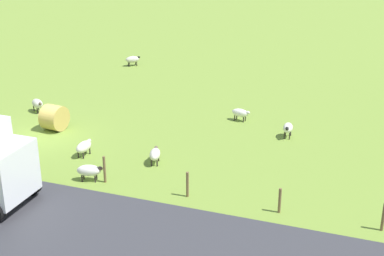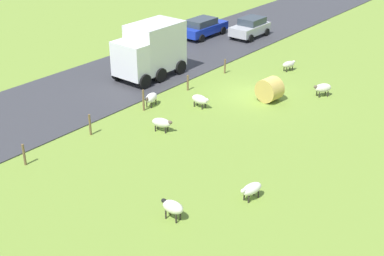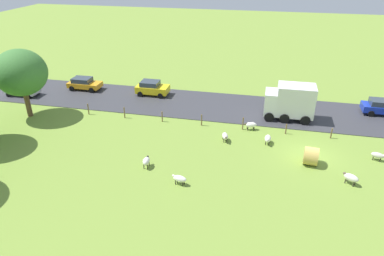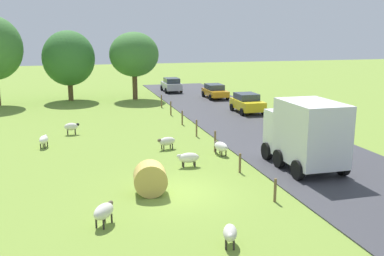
{
  "view_description": "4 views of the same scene",
  "coord_description": "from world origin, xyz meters",
  "px_view_note": "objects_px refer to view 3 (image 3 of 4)",
  "views": [
    {
      "loc": [
        23.6,
        17.5,
        11.55
      ],
      "look_at": [
        -1.69,
        8.38,
        1.03
      ],
      "focal_mm": 51.08,
      "sensor_mm": 36.0,
      "label": 1
    },
    {
      "loc": [
        -15.83,
        25.55,
        12.42
      ],
      "look_at": [
        -1.91,
        8.42,
        1.5
      ],
      "focal_mm": 47.88,
      "sensor_mm": 36.0,
      "label": 2
    },
    {
      "loc": [
        -26.62,
        4.35,
        15.47
      ],
      "look_at": [
        1.66,
        10.62,
        0.65
      ],
      "focal_mm": 32.45,
      "sensor_mm": 36.0,
      "label": 3
    },
    {
      "loc": [
        -4.31,
        -18.04,
        7.08
      ],
      "look_at": [
        2.74,
        7.83,
        1.14
      ],
      "focal_mm": 40.96,
      "sensor_mm": 36.0,
      "label": 4
    }
  ],
  "objects_px": {
    "sheep_1": "(225,136)",
    "truck_0": "(290,101)",
    "sheep_4": "(268,139)",
    "sheep_6": "(251,125)",
    "sheep_2": "(351,178)",
    "sheep_7": "(180,179)",
    "sheep_3": "(146,161)",
    "hay_bale_0": "(311,156)",
    "sheep_5": "(378,155)",
    "car_3": "(152,88)",
    "tree_2": "(21,73)",
    "car_1": "(23,88)",
    "car_4": "(84,83)"
  },
  "relations": [
    {
      "from": "car_4",
      "to": "tree_2",
      "type": "bearing_deg",
      "value": 167.42
    },
    {
      "from": "sheep_4",
      "to": "car_4",
      "type": "relative_size",
      "value": 0.31
    },
    {
      "from": "sheep_6",
      "to": "car_3",
      "type": "relative_size",
      "value": 0.33
    },
    {
      "from": "sheep_4",
      "to": "truck_0",
      "type": "height_order",
      "value": "truck_0"
    },
    {
      "from": "sheep_6",
      "to": "sheep_3",
      "type": "bearing_deg",
      "value": 137.54
    },
    {
      "from": "sheep_2",
      "to": "sheep_7",
      "type": "xyz_separation_m",
      "value": [
        -2.79,
        12.36,
        -0.05
      ]
    },
    {
      "from": "sheep_6",
      "to": "hay_bale_0",
      "type": "distance_m",
      "value": 7.22
    },
    {
      "from": "sheep_1",
      "to": "truck_0",
      "type": "bearing_deg",
      "value": -43.09
    },
    {
      "from": "sheep_3",
      "to": "sheep_7",
      "type": "relative_size",
      "value": 0.88
    },
    {
      "from": "tree_2",
      "to": "sheep_7",
      "type": "bearing_deg",
      "value": -114.3
    },
    {
      "from": "sheep_2",
      "to": "car_3",
      "type": "distance_m",
      "value": 24.36
    },
    {
      "from": "sheep_5",
      "to": "hay_bale_0",
      "type": "distance_m",
      "value": 5.74
    },
    {
      "from": "hay_bale_0",
      "to": "car_1",
      "type": "relative_size",
      "value": 0.38
    },
    {
      "from": "hay_bale_0",
      "to": "sheep_5",
      "type": "bearing_deg",
      "value": -72.33
    },
    {
      "from": "sheep_1",
      "to": "sheep_4",
      "type": "xyz_separation_m",
      "value": [
        0.37,
        -3.8,
        -0.0
      ]
    },
    {
      "from": "tree_2",
      "to": "car_4",
      "type": "height_order",
      "value": "tree_2"
    },
    {
      "from": "sheep_4",
      "to": "car_1",
      "type": "height_order",
      "value": "car_1"
    },
    {
      "from": "sheep_7",
      "to": "car_3",
      "type": "height_order",
      "value": "car_3"
    },
    {
      "from": "sheep_1",
      "to": "car_4",
      "type": "bearing_deg",
      "value": 63.79
    },
    {
      "from": "sheep_4",
      "to": "sheep_6",
      "type": "relative_size",
      "value": 0.97
    },
    {
      "from": "tree_2",
      "to": "car_1",
      "type": "bearing_deg",
      "value": 41.25
    },
    {
      "from": "sheep_3",
      "to": "sheep_5",
      "type": "relative_size",
      "value": 0.93
    },
    {
      "from": "hay_bale_0",
      "to": "tree_2",
      "type": "relative_size",
      "value": 0.21
    },
    {
      "from": "sheep_4",
      "to": "car_1",
      "type": "relative_size",
      "value": 0.32
    },
    {
      "from": "sheep_4",
      "to": "sheep_5",
      "type": "relative_size",
      "value": 1.09
    },
    {
      "from": "sheep_5",
      "to": "tree_2",
      "type": "distance_m",
      "value": 33.75
    },
    {
      "from": "tree_2",
      "to": "sheep_5",
      "type": "bearing_deg",
      "value": -92.61
    },
    {
      "from": "sheep_4",
      "to": "sheep_6",
      "type": "distance_m",
      "value": 2.93
    },
    {
      "from": "hay_bale_0",
      "to": "car_1",
      "type": "bearing_deg",
      "value": 75.8
    },
    {
      "from": "sheep_7",
      "to": "hay_bale_0",
      "type": "xyz_separation_m",
      "value": [
        5.01,
        -9.67,
        0.23
      ]
    },
    {
      "from": "car_1",
      "to": "truck_0",
      "type": "bearing_deg",
      "value": -89.52
    },
    {
      "from": "sheep_1",
      "to": "hay_bale_0",
      "type": "relative_size",
      "value": 0.85
    },
    {
      "from": "tree_2",
      "to": "car_1",
      "type": "relative_size",
      "value": 1.83
    },
    {
      "from": "car_1",
      "to": "sheep_4",
      "type": "bearing_deg",
      "value": -100.82
    },
    {
      "from": "sheep_2",
      "to": "sheep_7",
      "type": "height_order",
      "value": "sheep_2"
    },
    {
      "from": "sheep_5",
      "to": "car_4",
      "type": "xyz_separation_m",
      "value": [
        9.83,
        31.59,
        0.36
      ]
    },
    {
      "from": "sheep_6",
      "to": "hay_bale_0",
      "type": "relative_size",
      "value": 0.87
    },
    {
      "from": "tree_2",
      "to": "car_4",
      "type": "relative_size",
      "value": 1.75
    },
    {
      "from": "sheep_6",
      "to": "truck_0",
      "type": "bearing_deg",
      "value": -47.09
    },
    {
      "from": "sheep_2",
      "to": "sheep_6",
      "type": "bearing_deg",
      "value": 47.16
    },
    {
      "from": "sheep_6",
      "to": "car_4",
      "type": "relative_size",
      "value": 0.32
    },
    {
      "from": "sheep_5",
      "to": "car_3",
      "type": "height_order",
      "value": "car_3"
    },
    {
      "from": "sheep_1",
      "to": "car_4",
      "type": "xyz_separation_m",
      "value": [
        9.29,
        18.87,
        0.33
      ]
    },
    {
      "from": "truck_0",
      "to": "car_3",
      "type": "relative_size",
      "value": 1.27
    },
    {
      "from": "sheep_2",
      "to": "sheep_3",
      "type": "distance_m",
      "value": 15.55
    },
    {
      "from": "sheep_3",
      "to": "truck_0",
      "type": "bearing_deg",
      "value": -43.86
    },
    {
      "from": "car_1",
      "to": "car_3",
      "type": "bearing_deg",
      "value": -76.83
    },
    {
      "from": "truck_0",
      "to": "car_4",
      "type": "height_order",
      "value": "truck_0"
    },
    {
      "from": "car_4",
      "to": "sheep_3",
      "type": "bearing_deg",
      "value": -138.26
    },
    {
      "from": "hay_bale_0",
      "to": "truck_0",
      "type": "height_order",
      "value": "truck_0"
    }
  ]
}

